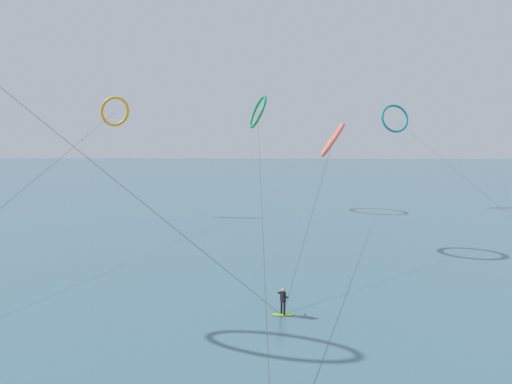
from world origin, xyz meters
The scene contains 6 objects.
sea_water centered at (0.00, 106.32, 0.04)m, with size 400.00×200.00×0.08m, color slate.
surfer_lime centered at (1.68, 20.14, 0.82)m, with size 1.40×0.72×1.70m.
kite_emerald centered at (-1.02, 57.67, 14.75)m, with size 4.01×52.74×17.33m.
kite_teal centered at (20.85, 61.13, 13.87)m, with size 5.38×54.82×16.20m.
kite_coral centered at (6.96, 35.97, 10.59)m, with size 6.68×17.90×12.34m.
kite_amber centered at (-21.06, 52.32, 14.53)m, with size 4.44×43.20×16.70m.
Camera 1 is at (0.83, -2.03, 10.73)m, focal length 26.96 mm.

